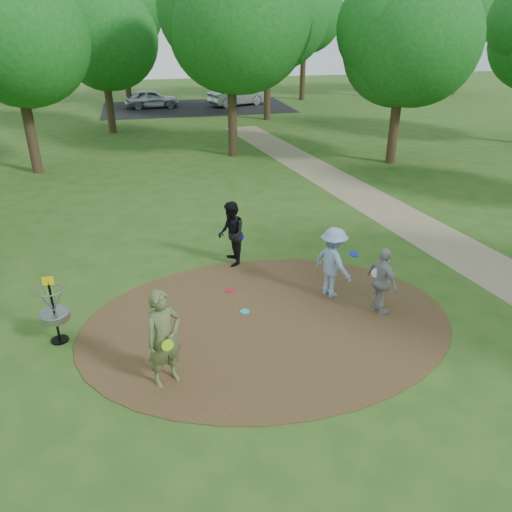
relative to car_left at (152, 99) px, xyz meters
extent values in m
plane|color=#2D5119|center=(1.34, -30.52, -0.68)|extent=(100.00, 100.00, 0.00)
cylinder|color=#47301C|center=(1.34, -30.52, -0.67)|extent=(8.40, 8.40, 0.02)
cube|color=#8C7A5B|center=(7.84, -28.52, -0.67)|extent=(7.55, 39.89, 0.01)
cube|color=black|center=(3.34, -0.52, -0.67)|extent=(14.00, 8.00, 0.01)
imported|color=#58643A|center=(-1.00, -32.06, 0.30)|extent=(0.85, 0.74, 1.95)
cylinder|color=#A5D717|center=(-0.95, -32.36, 0.35)|extent=(0.22, 0.10, 0.22)
imported|color=#859EC6|center=(3.17, -29.66, 0.21)|extent=(1.07, 1.32, 1.78)
cylinder|color=#0D21EA|center=(3.70, -29.64, 0.36)|extent=(0.30, 0.30, 0.08)
imported|color=black|center=(1.08, -27.42, 0.22)|extent=(0.72, 0.90, 1.80)
cylinder|color=#0C1CCD|center=(1.33, -27.45, 0.12)|extent=(0.22, 0.06, 0.22)
imported|color=#9A9B9D|center=(3.96, -30.70, 0.14)|extent=(0.63, 1.03, 1.64)
cylinder|color=white|center=(3.80, -30.67, 0.37)|extent=(0.22, 0.07, 0.22)
cylinder|color=#1AAFD7|center=(0.91, -30.01, -0.65)|extent=(0.22, 0.22, 0.02)
cylinder|color=red|center=(0.75, -28.96, -0.65)|extent=(0.22, 0.22, 0.02)
imported|color=#B1B3B9|center=(0.00, 0.00, 0.00)|extent=(4.05, 1.80, 1.35)
imported|color=#ABADB3|center=(6.52, -0.39, 0.07)|extent=(4.79, 3.03, 1.49)
cylinder|color=black|center=(-3.16, -30.22, 0.00)|extent=(0.05, 0.05, 1.35)
cylinder|color=black|center=(-3.16, -30.22, -0.66)|extent=(0.36, 0.36, 0.04)
cylinder|color=gray|center=(-3.16, -30.22, -0.06)|extent=(0.60, 0.60, 0.16)
torus|color=gray|center=(-3.16, -30.22, 0.02)|extent=(0.63, 0.63, 0.03)
torus|color=gray|center=(-3.16, -30.22, 0.57)|extent=(0.58, 0.58, 0.02)
cube|color=yellow|center=(-3.16, -30.22, 0.77)|extent=(0.22, 0.02, 0.18)
cylinder|color=#332316|center=(-5.66, -16.52, 1.22)|extent=(0.44, 0.44, 3.80)
sphere|color=#155117|center=(-5.66, -16.52, 4.56)|extent=(5.22, 5.22, 5.22)
cylinder|color=#332316|center=(3.34, -15.52, 1.41)|extent=(0.44, 0.44, 4.18)
sphere|color=#155117|center=(3.34, -15.52, 5.26)|extent=(6.38, 6.38, 6.38)
cylinder|color=#332316|center=(10.34, -18.52, 1.13)|extent=(0.44, 0.44, 3.61)
sphere|color=#155117|center=(10.34, -18.52, 4.44)|extent=(5.47, 5.47, 5.47)
cylinder|color=#332316|center=(-2.66, -8.52, 1.03)|extent=(0.44, 0.44, 3.42)
sphere|color=#155117|center=(-2.66, -8.52, 4.22)|extent=(5.39, 5.39, 5.39)
cylinder|color=#332316|center=(7.34, -6.52, 1.51)|extent=(0.44, 0.44, 4.37)
sphere|color=#155117|center=(7.34, -6.52, 5.52)|extent=(6.66, 6.66, 6.66)
camera|label=1|loc=(-1.05, -39.74, 5.56)|focal=35.00mm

